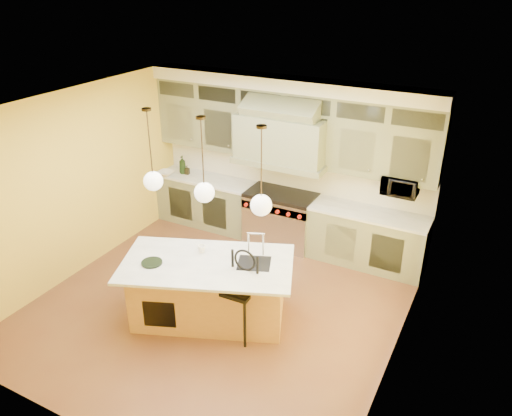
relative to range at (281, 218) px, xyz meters
The scene contains 18 objects.
floor 2.20m from the range, 90.00° to the right, with size 5.00×5.00×0.00m, color brown.
ceiling 3.23m from the range, 90.00° to the right, with size 5.00×5.00×0.00m, color white.
wall_back 1.03m from the range, 90.00° to the left, with size 5.00×5.00×0.00m, color gold.
wall_front 4.74m from the range, 90.00° to the right, with size 5.00×5.00×0.00m, color gold.
wall_left 3.43m from the range, 139.39° to the right, with size 5.00×5.00×0.00m, color gold.
wall_right 3.43m from the range, 40.61° to the right, with size 5.00×5.00×0.00m, color gold.
back_cabinetry 0.95m from the range, 90.00° to the left, with size 5.00×0.77×2.90m.
range is the anchor object (origin of this frame).
kitchen_island 2.39m from the range, 89.14° to the right, with size 2.56×1.96×1.35m.
counter_stool 2.58m from the range, 76.88° to the right, with size 0.44×0.44×1.22m.
microwave 2.18m from the range, ahead, with size 0.54×0.37×0.30m, color black.
oil_bottle_a 2.16m from the range, behind, with size 0.13×0.13×0.34m, color black.
oil_bottle_b 2.04m from the range, behind, with size 0.08×0.08×0.17m, color black.
fruit_bowl 2.36m from the range, behind, with size 0.30×0.30×0.07m, color silver.
cup 2.30m from the range, 94.23° to the right, with size 0.11×0.11×0.10m, color white.
pendant_left 2.91m from the range, 107.83° to the right, with size 0.26×0.26×1.11m.
pendant_center 2.81m from the range, 89.28° to the right, with size 0.26×0.26×1.11m.
pendant_right 2.93m from the range, 70.87° to the right, with size 0.26×0.26×1.11m.
Camera 1 is at (3.25, -5.00, 4.46)m, focal length 35.00 mm.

